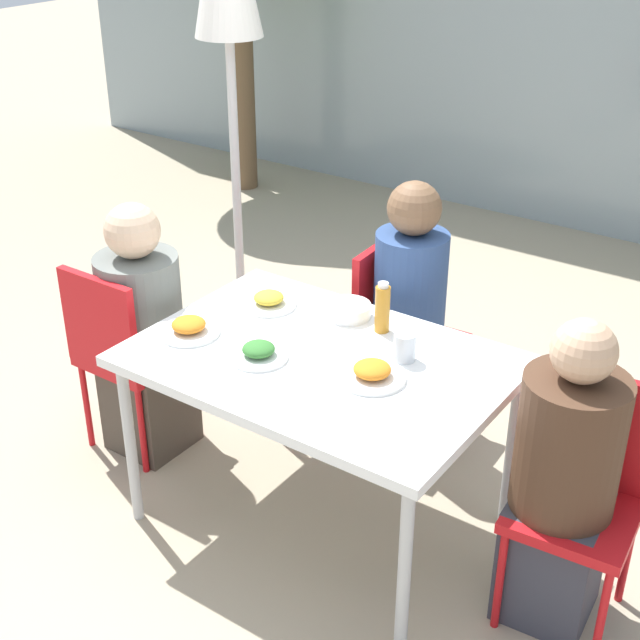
{
  "coord_description": "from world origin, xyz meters",
  "views": [
    {
      "loc": [
        1.6,
        -2.29,
        2.38
      ],
      "look_at": [
        0.0,
        0.0,
        0.91
      ],
      "focal_mm": 50.0,
      "sensor_mm": 36.0,
      "label": 1
    }
  ],
  "objects_px": {
    "person_left": "(143,338)",
    "person_right": "(563,485)",
    "chair_left": "(122,347)",
    "bottle": "(382,308)",
    "salad_bowl": "(349,310)",
    "chair_far": "(397,324)",
    "person_far": "(409,320)",
    "chair_right": "(584,482)",
    "drinking_cup": "(405,347)"
  },
  "relations": [
    {
      "from": "drinking_cup",
      "to": "salad_bowl",
      "type": "distance_m",
      "value": 0.39
    },
    {
      "from": "salad_bowl",
      "to": "person_far",
      "type": "bearing_deg",
      "value": 82.13
    },
    {
      "from": "chair_left",
      "to": "person_left",
      "type": "height_order",
      "value": "person_left"
    },
    {
      "from": "person_far",
      "to": "salad_bowl",
      "type": "bearing_deg",
      "value": -10.6
    },
    {
      "from": "person_right",
      "to": "drinking_cup",
      "type": "distance_m",
      "value": 0.72
    },
    {
      "from": "chair_left",
      "to": "person_far",
      "type": "bearing_deg",
      "value": 40.36
    },
    {
      "from": "person_far",
      "to": "person_right",
      "type": "bearing_deg",
      "value": 53.25
    },
    {
      "from": "chair_far",
      "to": "drinking_cup",
      "type": "bearing_deg",
      "value": 29.2
    },
    {
      "from": "bottle",
      "to": "drinking_cup",
      "type": "height_order",
      "value": "bottle"
    },
    {
      "from": "drinking_cup",
      "to": "chair_right",
      "type": "bearing_deg",
      "value": -0.08
    },
    {
      "from": "person_right",
      "to": "salad_bowl",
      "type": "relative_size",
      "value": 6.53
    },
    {
      "from": "drinking_cup",
      "to": "person_left",
      "type": "bearing_deg",
      "value": -172.3
    },
    {
      "from": "person_right",
      "to": "chair_far",
      "type": "xyz_separation_m",
      "value": [
        -1.03,
        0.69,
        -0.02
      ]
    },
    {
      "from": "drinking_cup",
      "to": "salad_bowl",
      "type": "height_order",
      "value": "drinking_cup"
    },
    {
      "from": "person_far",
      "to": "drinking_cup",
      "type": "relative_size",
      "value": 11.52
    },
    {
      "from": "salad_bowl",
      "to": "bottle",
      "type": "bearing_deg",
      "value": -8.8
    },
    {
      "from": "chair_left",
      "to": "bottle",
      "type": "xyz_separation_m",
      "value": [
        1.05,
        0.38,
        0.33
      ]
    },
    {
      "from": "person_far",
      "to": "bottle",
      "type": "xyz_separation_m",
      "value": [
        0.11,
        -0.42,
        0.27
      ]
    },
    {
      "from": "person_right",
      "to": "person_left",
      "type": "bearing_deg",
      "value": -2.18
    },
    {
      "from": "person_left",
      "to": "chair_right",
      "type": "height_order",
      "value": "person_left"
    },
    {
      "from": "chair_left",
      "to": "drinking_cup",
      "type": "height_order",
      "value": "chair_left"
    },
    {
      "from": "chair_far",
      "to": "bottle",
      "type": "bearing_deg",
      "value": 20.15
    },
    {
      "from": "chair_right",
      "to": "bottle",
      "type": "bearing_deg",
      "value": -13.55
    },
    {
      "from": "chair_left",
      "to": "chair_far",
      "type": "height_order",
      "value": "same"
    },
    {
      "from": "chair_left",
      "to": "drinking_cup",
      "type": "bearing_deg",
      "value": 10.89
    },
    {
      "from": "chair_far",
      "to": "person_right",
      "type": "bearing_deg",
      "value": 53.61
    },
    {
      "from": "chair_far",
      "to": "drinking_cup",
      "type": "height_order",
      "value": "chair_far"
    },
    {
      "from": "person_right",
      "to": "drinking_cup",
      "type": "xyz_separation_m",
      "value": [
        -0.66,
        0.08,
        0.27
      ]
    },
    {
      "from": "person_left",
      "to": "person_far",
      "type": "xyz_separation_m",
      "value": [
        0.88,
        0.72,
        0.05
      ]
    },
    {
      "from": "person_right",
      "to": "person_far",
      "type": "height_order",
      "value": "person_far"
    },
    {
      "from": "person_left",
      "to": "drinking_cup",
      "type": "distance_m",
      "value": 1.22
    },
    {
      "from": "chair_far",
      "to": "person_far",
      "type": "distance_m",
      "value": 0.11
    },
    {
      "from": "chair_left",
      "to": "person_far",
      "type": "distance_m",
      "value": 1.23
    },
    {
      "from": "person_left",
      "to": "person_far",
      "type": "distance_m",
      "value": 1.14
    },
    {
      "from": "chair_left",
      "to": "bottle",
      "type": "height_order",
      "value": "bottle"
    },
    {
      "from": "person_right",
      "to": "chair_far",
      "type": "relative_size",
      "value": 1.3
    },
    {
      "from": "person_left",
      "to": "chair_right",
      "type": "bearing_deg",
      "value": 4.67
    },
    {
      "from": "chair_left",
      "to": "person_left",
      "type": "bearing_deg",
      "value": 57.97
    },
    {
      "from": "person_left",
      "to": "chair_far",
      "type": "bearing_deg",
      "value": 43.46
    },
    {
      "from": "chair_left",
      "to": "person_left",
      "type": "relative_size",
      "value": 0.77
    },
    {
      "from": "person_left",
      "to": "person_right",
      "type": "bearing_deg",
      "value": 2.19
    },
    {
      "from": "chair_right",
      "to": "salad_bowl",
      "type": "distance_m",
      "value": 1.1
    },
    {
      "from": "person_left",
      "to": "person_right",
      "type": "xyz_separation_m",
      "value": [
        1.84,
        0.07,
        -0.0
      ]
    },
    {
      "from": "person_left",
      "to": "chair_far",
      "type": "distance_m",
      "value": 1.11
    },
    {
      "from": "chair_left",
      "to": "chair_far",
      "type": "bearing_deg",
      "value": 44.59
    },
    {
      "from": "person_far",
      "to": "person_left",
      "type": "bearing_deg",
      "value": -53.67
    },
    {
      "from": "bottle",
      "to": "salad_bowl",
      "type": "relative_size",
      "value": 1.15
    },
    {
      "from": "person_left",
      "to": "salad_bowl",
      "type": "bearing_deg",
      "value": 21.23
    },
    {
      "from": "person_left",
      "to": "salad_bowl",
      "type": "relative_size",
      "value": 6.52
    },
    {
      "from": "person_left",
      "to": "drinking_cup",
      "type": "height_order",
      "value": "person_left"
    }
  ]
}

